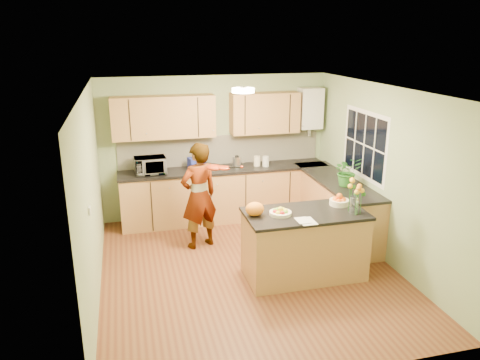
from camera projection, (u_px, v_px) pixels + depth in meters
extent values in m
plane|color=#5E2E1B|center=(248.00, 270.00, 6.57)|extent=(4.50, 4.50, 0.00)
cube|color=silver|center=(249.00, 90.00, 5.82)|extent=(4.00, 4.50, 0.02)
cube|color=#8CA173|center=(215.00, 147.00, 8.28)|extent=(4.00, 0.02, 2.50)
cube|color=#8CA173|center=(315.00, 262.00, 4.11)|extent=(4.00, 0.02, 2.50)
cube|color=#8CA173|center=(91.00, 197.00, 5.73)|extent=(0.02, 4.50, 2.50)
cube|color=#8CA173|center=(384.00, 175.00, 6.66)|extent=(0.02, 4.50, 2.50)
cube|color=#AE7345|center=(225.00, 195.00, 8.26)|extent=(3.60, 0.60, 0.90)
cube|color=black|center=(225.00, 169.00, 8.11)|extent=(3.64, 0.62, 0.04)
cube|color=#AE7345|center=(335.00, 208.00, 7.62)|extent=(0.60, 2.20, 0.90)
cube|color=black|center=(337.00, 181.00, 7.47)|extent=(0.62, 2.24, 0.04)
cube|color=beige|center=(221.00, 150.00, 8.30)|extent=(3.60, 0.02, 0.52)
cube|color=#AE7345|center=(164.00, 117.00, 7.73)|extent=(1.70, 0.34, 0.70)
cube|color=#AE7345|center=(265.00, 113.00, 8.14)|extent=(1.20, 0.34, 0.70)
cube|color=silver|center=(310.00, 108.00, 8.33)|extent=(0.40, 0.30, 0.72)
cylinder|color=#B5B5BA|center=(309.00, 130.00, 8.45)|extent=(0.06, 0.06, 0.20)
cube|color=silver|center=(365.00, 145.00, 7.12)|extent=(0.01, 1.30, 1.05)
cube|color=black|center=(364.00, 145.00, 7.12)|extent=(0.01, 1.18, 0.92)
cube|color=silver|center=(90.00, 211.00, 5.16)|extent=(0.02, 0.09, 0.09)
cylinder|color=#FFEABF|center=(243.00, 90.00, 6.11)|extent=(0.30, 0.30, 0.06)
cylinder|color=silver|center=(243.00, 88.00, 6.10)|extent=(0.10, 0.10, 0.02)
cube|color=#AE7345|center=(304.00, 245.00, 6.30)|extent=(1.57, 0.78, 0.88)
cube|color=black|center=(305.00, 214.00, 6.16)|extent=(1.61, 0.82, 0.04)
cylinder|color=#F3E4C2|center=(280.00, 213.00, 6.07)|extent=(0.29, 0.29, 0.04)
cylinder|color=#F3E4C2|center=(339.00, 202.00, 6.41)|extent=(0.27, 0.27, 0.08)
cylinder|color=silver|center=(354.00, 205.00, 6.10)|extent=(0.11, 0.11, 0.23)
ellipsoid|color=orange|center=(255.00, 209.00, 6.02)|extent=(0.26, 0.22, 0.18)
cube|color=silver|center=(307.00, 221.00, 5.85)|extent=(0.20, 0.27, 0.01)
imported|color=#DBAA86|center=(199.00, 196.00, 7.07)|extent=(0.70, 0.58, 1.65)
imported|color=silver|center=(150.00, 165.00, 7.75)|extent=(0.52, 0.37, 0.28)
cube|color=navy|center=(197.00, 164.00, 7.97)|extent=(0.31, 0.25, 0.22)
cylinder|color=#B5B5BA|center=(237.00, 162.00, 8.10)|extent=(0.14, 0.14, 0.19)
sphere|color=black|center=(237.00, 155.00, 8.06)|extent=(0.07, 0.07, 0.07)
cylinder|color=#F3E4C2|center=(257.00, 161.00, 8.22)|extent=(0.14, 0.14, 0.18)
cylinder|color=silver|center=(266.00, 161.00, 8.20)|extent=(0.14, 0.14, 0.18)
imported|color=#296923|center=(347.00, 171.00, 7.10)|extent=(0.42, 0.37, 0.46)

